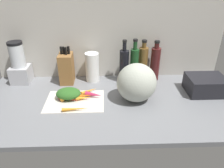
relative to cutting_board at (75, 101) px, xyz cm
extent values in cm
cube|color=slate|center=(23.17, -0.38, -1.90)|extent=(170.00, 80.00, 3.00)
cube|color=#BCB7AD|center=(23.17, 38.12, 29.60)|extent=(170.00, 3.00, 60.00)
cube|color=beige|center=(0.00, 0.00, 0.00)|extent=(37.40, 26.60, 0.80)
cone|color=orange|center=(5.59, 0.48, 1.68)|extent=(10.31, 3.80, 2.55)
cone|color=orange|center=(-3.66, 11.35, 1.84)|extent=(11.64, 3.60, 2.88)
cone|color=#B2264C|center=(12.01, 3.45, 2.19)|extent=(11.69, 6.48, 3.57)
cone|color=red|center=(-3.87, -0.63, 1.51)|extent=(14.41, 7.02, 2.22)
cone|color=orange|center=(8.59, 9.60, 1.55)|extent=(11.14, 8.31, 2.30)
cone|color=orange|center=(-4.86, 2.43, 1.87)|extent=(9.35, 10.37, 2.95)
cone|color=orange|center=(1.64, -11.59, 1.43)|extent=(15.91, 3.39, 2.07)
cone|color=orange|center=(3.54, 2.20, 2.14)|extent=(15.64, 4.84, 3.47)
ellipsoid|color=#2D6023|center=(-4.33, 2.79, 3.78)|extent=(15.97, 12.28, 6.76)
ellipsoid|color=#B2B7A8|center=(39.61, 0.39, 12.14)|extent=(25.17, 22.85, 25.07)
cube|color=olive|center=(-8.47, 27.41, 10.70)|extent=(9.76, 13.35, 22.21)
cylinder|color=black|center=(-11.03, 27.71, 24.56)|extent=(1.70, 1.70, 5.50)
cylinder|color=black|center=(-9.32, 27.52, 24.56)|extent=(1.44, 1.44, 5.50)
cylinder|color=black|center=(-7.61, 26.54, 24.56)|extent=(1.67, 1.67, 5.50)
cylinder|color=black|center=(-5.90, 28.15, 24.56)|extent=(1.98, 1.98, 5.50)
cube|color=#B2B2B7|center=(-43.03, 29.02, 5.87)|extent=(13.79, 13.79, 12.55)
cylinder|color=silver|center=(-43.03, 29.02, 20.57)|extent=(10.35, 10.35, 16.85)
cylinder|color=black|center=(-43.03, 29.02, 29.90)|extent=(10.55, 10.55, 1.80)
cylinder|color=white|center=(10.35, 29.12, 10.61)|extent=(10.10, 10.10, 22.03)
cylinder|color=black|center=(33.90, 26.64, 11.87)|extent=(6.83, 6.83, 24.53)
cylinder|color=black|center=(33.90, 26.64, 27.27)|extent=(2.73, 2.73, 6.29)
cylinder|color=black|center=(33.90, 26.64, 31.22)|extent=(3.14, 3.14, 1.60)
cylinder|color=#19421E|center=(41.59, 27.86, 12.05)|extent=(6.27, 6.27, 24.91)
cylinder|color=#19421E|center=(41.59, 27.86, 27.55)|extent=(2.86, 2.86, 6.10)
cylinder|color=black|center=(41.59, 27.86, 31.40)|extent=(3.29, 3.29, 1.60)
cylinder|color=brown|center=(48.76, 31.72, 11.98)|extent=(6.98, 6.98, 24.77)
cylinder|color=brown|center=(48.76, 31.72, 26.55)|extent=(3.22, 3.22, 4.36)
cylinder|color=black|center=(48.76, 31.72, 29.53)|extent=(3.70, 3.70, 1.60)
cylinder|color=#471919|center=(57.65, 30.06, 12.08)|extent=(7.05, 7.05, 24.96)
cylinder|color=#471919|center=(57.65, 30.06, 26.59)|extent=(3.38, 3.38, 4.07)
cylinder|color=black|center=(57.65, 30.06, 29.42)|extent=(3.89, 3.89, 1.60)
cube|color=black|center=(88.62, 8.49, 5.38)|extent=(25.08, 20.32, 11.57)
camera|label=1|loc=(19.92, -118.90, 75.55)|focal=34.53mm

